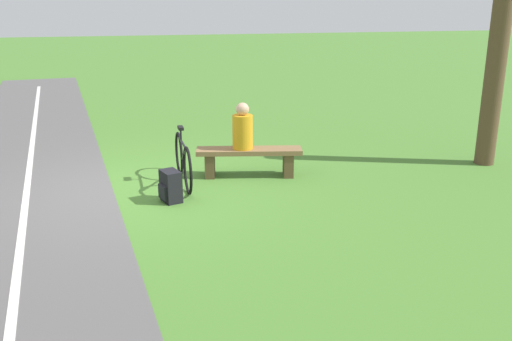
{
  "coord_description": "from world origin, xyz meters",
  "views": [
    {
      "loc": [
        0.13,
        8.6,
        2.91
      ],
      "look_at": [
        -1.4,
        2.47,
        0.97
      ],
      "focal_mm": 39.23,
      "sensor_mm": 36.0,
      "label": 1
    }
  ],
  "objects_px": {
    "person_seated": "(243,129)",
    "backpack": "(170,186)",
    "tree_mid_field": "(498,47)",
    "bench": "(249,157)",
    "bicycle": "(183,161)"
  },
  "relations": [
    {
      "from": "bench",
      "to": "person_seated",
      "type": "height_order",
      "value": "person_seated"
    },
    {
      "from": "bench",
      "to": "person_seated",
      "type": "bearing_deg",
      "value": -0.0
    },
    {
      "from": "person_seated",
      "to": "backpack",
      "type": "distance_m",
      "value": 1.74
    },
    {
      "from": "bench",
      "to": "bicycle",
      "type": "relative_size",
      "value": 1.04
    },
    {
      "from": "bench",
      "to": "backpack",
      "type": "distance_m",
      "value": 1.71
    },
    {
      "from": "bicycle",
      "to": "tree_mid_field",
      "type": "height_order",
      "value": "tree_mid_field"
    },
    {
      "from": "bench",
      "to": "tree_mid_field",
      "type": "xyz_separation_m",
      "value": [
        -4.42,
        0.25,
        1.77
      ]
    },
    {
      "from": "backpack",
      "to": "tree_mid_field",
      "type": "xyz_separation_m",
      "value": [
        -5.85,
        -0.68,
        1.88
      ]
    },
    {
      "from": "person_seated",
      "to": "bicycle",
      "type": "bearing_deg",
      "value": 21.73
    },
    {
      "from": "bicycle",
      "to": "backpack",
      "type": "distance_m",
      "value": 0.85
    },
    {
      "from": "bench",
      "to": "person_seated",
      "type": "xyz_separation_m",
      "value": [
        0.1,
        -0.02,
        0.49
      ]
    },
    {
      "from": "bench",
      "to": "bicycle",
      "type": "xyz_separation_m",
      "value": [
        1.14,
        0.15,
        0.06
      ]
    },
    {
      "from": "backpack",
      "to": "tree_mid_field",
      "type": "height_order",
      "value": "tree_mid_field"
    },
    {
      "from": "backpack",
      "to": "tree_mid_field",
      "type": "distance_m",
      "value": 6.18
    },
    {
      "from": "person_seated",
      "to": "tree_mid_field",
      "type": "height_order",
      "value": "tree_mid_field"
    }
  ]
}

